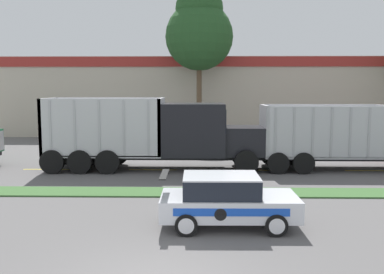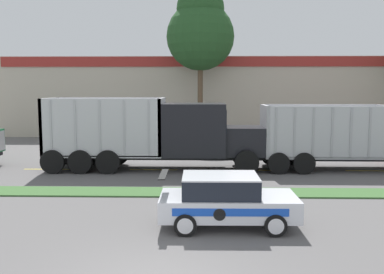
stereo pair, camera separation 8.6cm
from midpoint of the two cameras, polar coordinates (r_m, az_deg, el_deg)
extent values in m
cube|color=#3D6633|center=(16.93, -2.23, -7.36)|extent=(120.00, 1.48, 0.06)
cube|color=yellow|center=(22.92, -18.90, -4.10)|extent=(2.40, 0.14, 0.01)
cube|color=yellow|center=(21.67, -5.33, -4.36)|extent=(2.40, 0.14, 0.01)
cube|color=yellow|center=(21.74, 9.01, -4.38)|extent=(2.40, 0.14, 0.01)
cube|color=yellow|center=(23.10, 22.43, -4.16)|extent=(2.40, 0.14, 0.01)
cube|color=black|center=(23.51, 23.30, -2.52)|extent=(11.56, 1.38, 0.18)
cube|color=#B7B7BC|center=(22.61, 16.97, -2.22)|extent=(6.17, 2.50, 0.12)
cube|color=#B7B7BC|center=(23.47, 24.16, 0.86)|extent=(0.16, 2.50, 2.49)
cube|color=#B7B7BC|center=(21.83, 9.47, 0.96)|extent=(0.16, 2.50, 2.49)
cube|color=#B7B7BC|center=(21.34, 17.93, 0.60)|extent=(6.17, 0.16, 2.49)
cube|color=#B7B7BC|center=(23.59, 16.30, 1.19)|extent=(6.17, 0.16, 2.49)
cube|color=#A3A3A8|center=(20.64, 10.96, 0.61)|extent=(0.10, 0.04, 2.36)
cube|color=#A3A3A8|center=(20.81, 13.36, 0.60)|extent=(0.10, 0.04, 2.36)
cube|color=#A3A3A8|center=(21.01, 15.71, 0.58)|extent=(0.10, 0.04, 2.36)
cube|color=#A3A3A8|center=(21.25, 18.01, 0.57)|extent=(0.10, 0.04, 2.36)
cube|color=#A3A3A8|center=(21.52, 20.26, 0.56)|extent=(0.10, 0.04, 2.36)
cube|color=#A3A3A8|center=(21.83, 22.45, 0.55)|extent=(0.10, 0.04, 2.36)
cylinder|color=black|center=(20.91, 11.29, -3.43)|extent=(1.04, 0.30, 1.04)
cylinder|color=black|center=(23.30, 10.23, -2.38)|extent=(1.04, 0.30, 1.04)
cylinder|color=black|center=(21.16, 14.55, -3.40)|extent=(1.04, 0.30, 1.04)
cylinder|color=black|center=(23.53, 13.17, -2.37)|extent=(1.04, 0.30, 1.04)
cube|color=black|center=(21.73, -4.99, -2.56)|extent=(10.90, 1.41, 0.18)
cube|color=black|center=(21.59, 6.83, -0.49)|extent=(1.99, 2.10, 1.42)
cube|color=#B7B7BC|center=(21.72, 9.52, -0.50)|extent=(0.06, 1.79, 1.20)
cube|color=black|center=(21.43, 0.10, 1.06)|extent=(3.07, 2.56, 2.58)
cube|color=black|center=(21.42, 4.26, 2.25)|extent=(0.04, 2.17, 1.16)
cylinder|color=silver|center=(20.64, -4.49, 2.98)|extent=(0.14, 0.14, 1.55)
cube|color=silver|center=(22.12, -11.53, -2.11)|extent=(5.84, 2.56, 0.12)
cube|color=silver|center=(21.50, -4.21, 1.50)|extent=(0.16, 2.56, 2.78)
cube|color=silver|center=(22.75, -18.61, 1.45)|extent=(0.16, 2.56, 2.78)
cube|color=silver|center=(20.79, -12.34, 1.19)|extent=(5.84, 0.16, 2.78)
cube|color=silver|center=(23.12, -10.96, 1.75)|extent=(5.84, 0.16, 2.78)
cube|color=#B2B2B7|center=(21.36, -18.50, 1.14)|extent=(0.10, 0.04, 2.64)
cube|color=#B2B2B7|center=(21.00, -15.50, 1.16)|extent=(0.10, 0.04, 2.64)
cube|color=#B2B2B7|center=(20.69, -12.40, 1.16)|extent=(0.10, 0.04, 2.64)
cube|color=#B2B2B7|center=(20.45, -9.22, 1.17)|extent=(0.10, 0.04, 2.64)
cube|color=#B2B2B7|center=(20.27, -5.97, 1.17)|extent=(0.10, 0.04, 2.64)
cylinder|color=black|center=(20.49, 7.14, -3.39)|extent=(1.16, 0.30, 1.16)
cylinder|color=black|center=(22.96, 6.49, -2.31)|extent=(1.16, 0.30, 1.16)
cylinder|color=black|center=(21.60, -18.27, -3.16)|extent=(1.16, 0.30, 1.16)
cylinder|color=black|center=(23.96, -16.28, -2.16)|extent=(1.16, 0.30, 1.16)
cylinder|color=black|center=(21.19, -14.86, -3.23)|extent=(1.16, 0.30, 1.16)
cylinder|color=black|center=(23.59, -13.18, -2.20)|extent=(1.16, 0.30, 1.16)
cylinder|color=black|center=(20.87, -11.33, -3.29)|extent=(1.16, 0.30, 1.16)
cylinder|color=black|center=(23.30, -9.99, -2.24)|extent=(1.16, 0.30, 1.16)
cube|color=silver|center=(12.89, 4.75, -9.08)|extent=(4.05, 1.89, 0.63)
cube|color=black|center=(12.73, 3.68, -6.51)|extent=(2.23, 1.65, 0.56)
cube|color=silver|center=(12.67, 3.69, -5.19)|extent=(2.23, 1.65, 0.04)
cube|color=black|center=(12.68, -3.91, -4.99)|extent=(0.22, 1.48, 0.03)
cube|color=blue|center=(11.98, 5.08, -10.00)|extent=(3.22, 0.05, 0.22)
cylinder|color=black|center=(11.98, 3.61, -10.30)|extent=(0.34, 0.01, 0.34)
cylinder|color=black|center=(12.30, 10.97, -11.48)|extent=(0.64, 0.21, 0.64)
cylinder|color=silver|center=(12.20, 11.06, -11.63)|extent=(0.45, 0.02, 0.45)
cylinder|color=black|center=(13.97, 9.65, -9.25)|extent=(0.64, 0.21, 0.64)
cylinder|color=silver|center=(14.07, 9.58, -9.13)|extent=(0.45, 0.02, 0.45)
cylinder|color=black|center=(12.11, -0.99, -11.65)|extent=(0.64, 0.21, 0.64)
cylinder|color=silver|center=(12.01, -1.00, -11.81)|extent=(0.45, 0.02, 0.45)
cylinder|color=black|center=(13.80, -0.79, -9.35)|extent=(0.64, 0.21, 0.64)
cylinder|color=silver|center=(13.90, -0.78, -9.23)|extent=(0.45, 0.02, 0.45)
cube|color=#BCB29E|center=(41.23, 0.81, 5.51)|extent=(34.38, 12.00, 6.68)
cube|color=maroon|center=(35.24, 0.76, 10.02)|extent=(32.66, 0.10, 0.80)
cylinder|color=brown|center=(33.36, 0.88, 5.18)|extent=(0.41, 0.41, 6.59)
sphere|color=#234C23|center=(33.58, 0.89, 13.27)|extent=(5.20, 5.20, 5.20)
sphere|color=#234C23|center=(33.89, 0.90, 16.76)|extent=(3.64, 3.64, 3.64)
camera|label=1|loc=(0.04, -90.15, -0.02)|focal=40.00mm
camera|label=2|loc=(0.04, 89.85, 0.02)|focal=40.00mm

